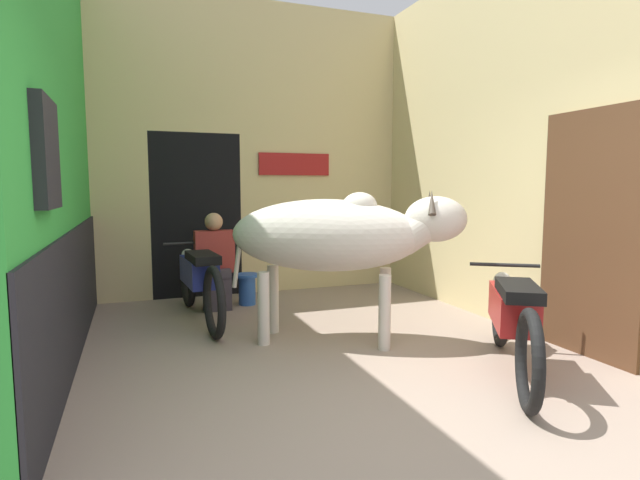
# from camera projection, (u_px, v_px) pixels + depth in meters

# --- Properties ---
(ground_plane) EXTENTS (30.00, 30.00, 0.00)m
(ground_plane) POSITION_uv_depth(u_px,v_px,m) (430.00, 438.00, 2.89)
(ground_plane) COLOR gray
(wall_left_shopfront) EXTENTS (0.25, 4.31, 3.91)m
(wall_left_shopfront) POSITION_uv_depth(u_px,v_px,m) (52.00, 131.00, 3.94)
(wall_left_shopfront) COLOR green
(wall_left_shopfront) RESTS_ON ground_plane
(wall_back_with_doorway) EXTENTS (4.13, 0.93, 3.91)m
(wall_back_with_doorway) POSITION_uv_depth(u_px,v_px,m) (230.00, 175.00, 6.87)
(wall_back_with_doorway) COLOR #D1BC84
(wall_back_with_doorway) RESTS_ON ground_plane
(wall_right_with_door) EXTENTS (0.22, 4.31, 3.91)m
(wall_right_with_door) POSITION_uv_depth(u_px,v_px,m) (497.00, 143.00, 5.40)
(wall_right_with_door) COLOR #D1BC84
(wall_right_with_door) RESTS_ON ground_plane
(cow) EXTENTS (2.15, 1.49, 1.44)m
(cow) POSITION_uv_depth(u_px,v_px,m) (338.00, 236.00, 4.61)
(cow) COLOR beige
(cow) RESTS_ON ground_plane
(motorcycle_near) EXTENTS (1.19, 1.78, 0.79)m
(motorcycle_near) POSITION_uv_depth(u_px,v_px,m) (513.00, 316.00, 3.85)
(motorcycle_near) COLOR black
(motorcycle_near) RESTS_ON ground_plane
(motorcycle_far) EXTENTS (0.58, 2.14, 0.81)m
(motorcycle_far) POSITION_uv_depth(u_px,v_px,m) (199.00, 278.00, 5.38)
(motorcycle_far) COLOR black
(motorcycle_far) RESTS_ON ground_plane
(shopkeeper_seated) EXTENTS (0.46, 0.34, 1.15)m
(shopkeeper_seated) POSITION_uv_depth(u_px,v_px,m) (215.00, 260.00, 5.92)
(shopkeeper_seated) COLOR #3D3842
(shopkeeper_seated) RESTS_ON ground_plane
(plastic_stool) EXTENTS (0.29, 0.29, 0.38)m
(plastic_stool) POSITION_uv_depth(u_px,v_px,m) (247.00, 288.00, 6.16)
(plastic_stool) COLOR #2856B2
(plastic_stool) RESTS_ON ground_plane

